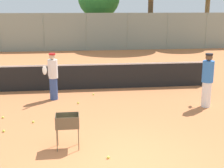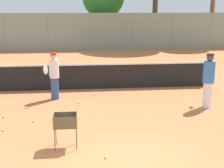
{
  "view_description": "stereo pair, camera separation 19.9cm",
  "coord_description": "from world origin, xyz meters",
  "px_view_note": "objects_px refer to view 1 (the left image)",
  "views": [
    {
      "loc": [
        -1.0,
        -6.09,
        3.36
      ],
      "look_at": [
        0.16,
        3.32,
        1.0
      ],
      "focal_mm": 50.0,
      "sensor_mm": 36.0,
      "label": 1
    },
    {
      "loc": [
        -0.8,
        -6.11,
        3.36
      ],
      "look_at": [
        0.16,
        3.32,
        1.0
      ],
      "focal_mm": 50.0,
      "sensor_mm": 36.0,
      "label": 2
    }
  ],
  "objects_px": {
    "player_red_cap": "(207,79)",
    "parked_car": "(72,39)",
    "tennis_net": "(99,76)",
    "ball_cart": "(68,124)",
    "player_white_outfit": "(53,76)"
  },
  "relations": [
    {
      "from": "tennis_net",
      "to": "ball_cart",
      "type": "relative_size",
      "value": 11.01
    },
    {
      "from": "tennis_net",
      "to": "ball_cart",
      "type": "bearing_deg",
      "value": -102.22
    },
    {
      "from": "player_white_outfit",
      "to": "player_red_cap",
      "type": "relative_size",
      "value": 0.93
    },
    {
      "from": "player_red_cap",
      "to": "ball_cart",
      "type": "height_order",
      "value": "player_red_cap"
    },
    {
      "from": "player_white_outfit",
      "to": "parked_car",
      "type": "height_order",
      "value": "player_white_outfit"
    },
    {
      "from": "tennis_net",
      "to": "parked_car",
      "type": "relative_size",
      "value": 2.23
    },
    {
      "from": "player_white_outfit",
      "to": "parked_car",
      "type": "relative_size",
      "value": 0.41
    },
    {
      "from": "ball_cart",
      "to": "player_red_cap",
      "type": "bearing_deg",
      "value": 29.96
    },
    {
      "from": "ball_cart",
      "to": "parked_car",
      "type": "bearing_deg",
      "value": 89.9
    },
    {
      "from": "player_red_cap",
      "to": "parked_car",
      "type": "height_order",
      "value": "player_red_cap"
    },
    {
      "from": "player_red_cap",
      "to": "ball_cart",
      "type": "bearing_deg",
      "value": 133.17
    },
    {
      "from": "tennis_net",
      "to": "ball_cart",
      "type": "distance_m",
      "value": 5.66
    },
    {
      "from": "tennis_net",
      "to": "player_red_cap",
      "type": "xyz_separation_m",
      "value": [
        3.47,
        -2.84,
        0.4
      ]
    },
    {
      "from": "player_red_cap",
      "to": "parked_car",
      "type": "distance_m",
      "value": 18.07
    },
    {
      "from": "player_white_outfit",
      "to": "player_red_cap",
      "type": "height_order",
      "value": "player_red_cap"
    }
  ]
}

